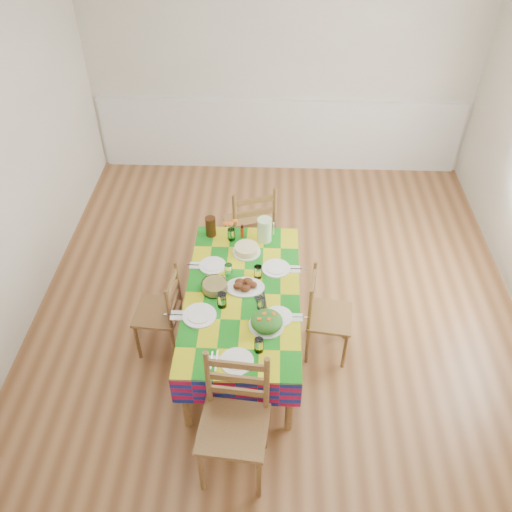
{
  "coord_description": "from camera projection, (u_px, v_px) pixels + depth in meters",
  "views": [
    {
      "loc": [
        -0.06,
        -3.52,
        3.74
      ],
      "look_at": [
        -0.19,
        -0.29,
        0.9
      ],
      "focal_mm": 38.0,
      "sensor_mm": 36.0,
      "label": 1
    }
  ],
  "objects": [
    {
      "name": "chair_near",
      "position": [
        234.0,
        422.0,
        3.62
      ],
      "size": [
        0.5,
        0.48,
        1.03
      ],
      "rotation": [
        0.0,
        0.0,
        -0.1
      ],
      "color": "brown",
      "rests_on": "room"
    },
    {
      "name": "setting_left_far",
      "position": [
        218.0,
        267.0,
        4.52
      ],
      "size": [
        0.42,
        0.25,
        0.11
      ],
      "rotation": [
        0.0,
        0.0,
        1.57
      ],
      "color": "white",
      "rests_on": "dining_table"
    },
    {
      "name": "green_pitcher",
      "position": [
        265.0,
        230.0,
        4.75
      ],
      "size": [
        0.13,
        0.13,
        0.22
      ],
      "primitive_type": "cylinder",
      "color": "#B5DC9B",
      "rests_on": "dining_table"
    },
    {
      "name": "tea_pitcher",
      "position": [
        211.0,
        227.0,
        4.82
      ],
      "size": [
        0.09,
        0.09,
        0.19
      ],
      "primitive_type": "cylinder",
      "color": "black",
      "rests_on": "dining_table"
    },
    {
      "name": "flower_vase",
      "position": [
        231.0,
        232.0,
        4.77
      ],
      "size": [
        0.13,
        0.11,
        0.21
      ],
      "color": "white",
      "rests_on": "dining_table"
    },
    {
      "name": "chair_left",
      "position": [
        162.0,
        312.0,
        4.5
      ],
      "size": [
        0.38,
        0.4,
        0.85
      ],
      "rotation": [
        0.0,
        0.0,
        -1.64
      ],
      "color": "brown",
      "rests_on": "room"
    },
    {
      "name": "serving_utensils",
      "position": [
        262.0,
        303.0,
        4.24
      ],
      "size": [
        0.14,
        0.3,
        0.01
      ],
      "color": "black",
      "rests_on": "dining_table"
    },
    {
      "name": "salad_platter",
      "position": [
        267.0,
        322.0,
        4.04
      ],
      "size": [
        0.27,
        0.27,
        0.11
      ],
      "color": "white",
      "rests_on": "dining_table"
    },
    {
      "name": "cake",
      "position": [
        247.0,
        250.0,
        4.68
      ],
      "size": [
        0.24,
        0.24,
        0.07
      ],
      "color": "white",
      "rests_on": "dining_table"
    },
    {
      "name": "hot_sauce",
      "position": [
        242.0,
        231.0,
        4.81
      ],
      "size": [
        0.03,
        0.03,
        0.13
      ],
      "primitive_type": "cylinder",
      "color": "red",
      "rests_on": "dining_table"
    },
    {
      "name": "pasta_bowl",
      "position": [
        215.0,
        286.0,
        4.33
      ],
      "size": [
        0.21,
        0.21,
        0.08
      ],
      "color": "white",
      "rests_on": "dining_table"
    },
    {
      "name": "setting_right_near",
      "position": [
        273.0,
        311.0,
        4.14
      ],
      "size": [
        0.41,
        0.24,
        0.11
      ],
      "rotation": [
        0.0,
        0.0,
        -1.57
      ],
      "color": "white",
      "rests_on": "dining_table"
    },
    {
      "name": "meat_platter",
      "position": [
        245.0,
        286.0,
        4.35
      ],
      "size": [
        0.32,
        0.23,
        0.06
      ],
      "color": "white",
      "rests_on": "dining_table"
    },
    {
      "name": "wainscot",
      "position": [
        280.0,
        133.0,
        6.66
      ],
      "size": [
        4.41,
        0.06,
        0.92
      ],
      "color": "silver",
      "rests_on": "room"
    },
    {
      "name": "name_card",
      "position": [
        237.0,
        375.0,
        3.71
      ],
      "size": [
        0.08,
        0.02,
        0.02
      ],
      "primitive_type": "cube",
      "color": "white",
      "rests_on": "dining_table"
    },
    {
      "name": "setting_right_far",
      "position": [
        270.0,
        270.0,
        4.49
      ],
      "size": [
        0.45,
        0.26,
        0.11
      ],
      "rotation": [
        0.0,
        0.0,
        -1.57
      ],
      "color": "white",
      "rests_on": "dining_table"
    },
    {
      "name": "setting_near_head",
      "position": [
        244.0,
        355.0,
        3.82
      ],
      "size": [
        0.39,
        0.26,
        0.12
      ],
      "color": "white",
      "rests_on": "dining_table"
    },
    {
      "name": "room",
      "position": [
        281.0,
        189.0,
        4.22
      ],
      "size": [
        4.58,
        5.08,
        2.78
      ],
      "color": "brown",
      "rests_on": "ground"
    },
    {
      "name": "setting_left_near",
      "position": [
        207.0,
        310.0,
        4.15
      ],
      "size": [
        0.48,
        0.28,
        0.13
      ],
      "rotation": [
        0.0,
        0.0,
        1.57
      ],
      "color": "white",
      "rests_on": "dining_table"
    },
    {
      "name": "dining_table",
      "position": [
        243.0,
        300.0,
        4.37
      ],
      "size": [
        0.92,
        1.71,
        0.66
      ],
      "color": "brown",
      "rests_on": "room"
    },
    {
      "name": "chair_far",
      "position": [
        251.0,
        227.0,
        5.23
      ],
      "size": [
        0.56,
        0.54,
        1.0
      ],
      "rotation": [
        0.0,
        0.0,
        3.46
      ],
      "color": "brown",
      "rests_on": "room"
    },
    {
      "name": "chair_right",
      "position": [
        325.0,
        316.0,
        4.47
      ],
      "size": [
        0.41,
        0.42,
        0.86
      ],
      "rotation": [
        0.0,
        0.0,
        1.44
      ],
      "color": "brown",
      "rests_on": "room"
    }
  ]
}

